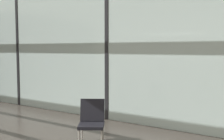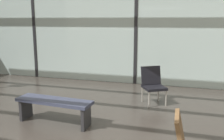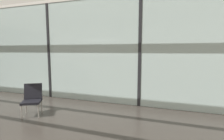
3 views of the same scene
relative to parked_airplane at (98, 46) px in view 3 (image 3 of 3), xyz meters
name	(u,v)px [view 3 (image 3 of 3)]	position (x,y,z in m)	size (l,w,h in m)	color
glass_curtain_wall	(49,51)	(-0.05, -4.52, -0.30)	(14.00, 0.08, 3.56)	#A3B7B2
window_mullion_1	(49,51)	(-0.05, -4.52, -0.30)	(0.10, 0.12, 3.56)	black
window_mullion_2	(140,52)	(3.45, -4.52, -0.30)	(0.10, 0.12, 3.56)	black
parked_airplane	(98,46)	(0.00, 0.00, 0.00)	(14.34, 4.17, 4.17)	silver
lounge_chair_4	(32,97)	(0.71, -6.27, -1.59)	(0.68, 0.70, 0.87)	black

